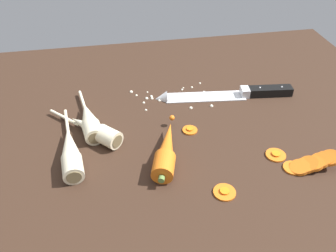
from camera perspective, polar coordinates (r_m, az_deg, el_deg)
The scene contains 11 objects.
ground_plane at distance 80.14cm, azimuth -0.25°, elevation -1.09°, with size 120.00×90.00×4.00cm, color #332116.
chefs_knife at distance 89.28cm, azimuth 8.83°, elevation 5.13°, with size 34.86×7.11×4.18cm.
whole_carrot at distance 69.55cm, azimuth -0.29°, elevation -3.95°, with size 8.40×19.34×4.20cm.
parsnip_front at distance 76.36cm, azimuth -12.07°, elevation -0.57°, with size 16.25×16.44×4.00cm.
parsnip_mid_left at distance 72.17cm, azimuth -15.68°, elevation -3.96°, with size 5.75×23.32×4.00cm.
parsnip_mid_right at distance 79.25cm, azimuth -12.77°, elevation 0.94°, with size 6.21×20.62×4.00cm.
carrot_slice_stack at distance 73.63cm, azimuth 22.42°, elevation -5.66°, with size 10.88×4.34×3.56cm.
carrot_slice_stray_near at distance 65.10cm, azimuth 9.24°, elevation -10.55°, with size 4.14×4.14×0.70cm.
carrot_slice_stray_mid at distance 74.48cm, azimuth 17.24°, elevation -4.46°, with size 4.08×4.08×0.70cm.
carrot_slice_stray_far at distance 77.42cm, azimuth 3.61°, elevation -0.58°, with size 3.33×3.33×0.70cm.
mince_crumbs at distance 87.84cm, azimuth -0.22°, elevation 4.80°, with size 19.56×11.51×0.86cm.
Camera 1 is at (-10.58, -61.00, 48.88)cm, focal length 37.25 mm.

